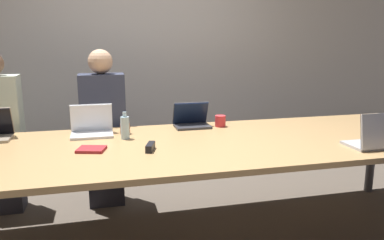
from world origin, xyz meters
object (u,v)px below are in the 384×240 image
(cup_far_midleft, at_px, (125,129))
(stapler, at_px, (150,147))
(laptop_far_center, at_px, (191,120))
(laptop_far_midleft, at_px, (92,126))
(laptop_near_right, at_px, (376,138))
(cup_far_center, at_px, (220,121))
(person_far_midleft, at_px, (104,131))
(bottle_far_midleft, at_px, (125,127))

(cup_far_midleft, relative_size, stapler, 0.55)
(laptop_far_center, xyz_separation_m, laptop_far_midleft, (-0.84, -0.09, 0.01))
(laptop_far_midleft, relative_size, laptop_near_right, 0.97)
(cup_far_center, xyz_separation_m, stapler, (-0.70, -0.59, -0.02))
(laptop_near_right, bearing_deg, laptop_far_center, -41.73)
(cup_far_center, bearing_deg, laptop_far_center, 168.02)
(cup_far_center, relative_size, cup_far_midleft, 1.14)
(cup_far_center, distance_m, laptop_near_right, 1.24)
(person_far_midleft, distance_m, bottle_far_midleft, 0.65)
(laptop_far_center, distance_m, laptop_far_midleft, 0.85)
(laptop_far_center, relative_size, stapler, 1.98)
(person_far_midleft, bearing_deg, stapler, -72.98)
(laptop_near_right, distance_m, stapler, 1.57)
(laptop_far_midleft, height_order, person_far_midleft, person_far_midleft)
(cup_far_center, bearing_deg, person_far_midleft, 159.04)
(person_far_midleft, xyz_separation_m, stapler, (0.30, -0.97, 0.10))
(cup_far_center, distance_m, stapler, 0.92)
(laptop_near_right, bearing_deg, cup_far_center, -47.55)
(laptop_near_right, bearing_deg, bottle_far_midleft, -22.22)
(person_far_midleft, relative_size, laptop_near_right, 4.26)
(bottle_far_midleft, bearing_deg, laptop_near_right, -22.22)
(laptop_far_midleft, bearing_deg, stapler, -54.80)
(bottle_far_midleft, bearing_deg, person_far_midleft, 104.21)
(laptop_far_center, xyz_separation_m, cup_far_center, (0.25, -0.05, -0.02))
(cup_far_midleft, relative_size, bottle_far_midleft, 0.41)
(cup_far_center, distance_m, bottle_far_midleft, 0.87)
(cup_far_center, xyz_separation_m, laptop_near_right, (0.84, -0.92, 0.03))
(laptop_far_midleft, height_order, bottle_far_midleft, laptop_far_midleft)
(cup_far_center, height_order, laptop_near_right, laptop_near_right)
(cup_far_center, distance_m, laptop_far_midleft, 1.09)
(cup_far_center, bearing_deg, cup_far_midleft, -175.36)
(laptop_far_midleft, xyz_separation_m, person_far_midleft, (0.09, 0.42, -0.14))
(person_far_midleft, relative_size, bottle_far_midleft, 6.85)
(cup_far_center, distance_m, cup_far_midleft, 0.83)
(laptop_far_center, bearing_deg, bottle_far_midleft, -154.51)
(cup_far_center, height_order, stapler, cup_far_center)
(cup_far_midleft, bearing_deg, laptop_near_right, -26.97)
(laptop_far_midleft, distance_m, stapler, 0.68)
(cup_far_midleft, bearing_deg, stapler, -75.87)
(bottle_far_midleft, xyz_separation_m, laptop_near_right, (1.68, -0.69, -0.02))
(person_far_midleft, bearing_deg, laptop_near_right, -35.28)
(laptop_far_midleft, xyz_separation_m, cup_far_midleft, (0.26, -0.03, -0.03))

